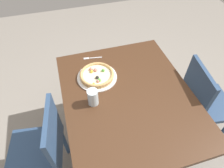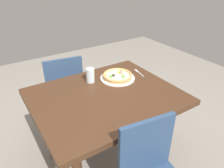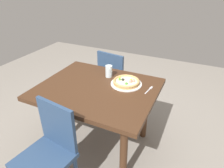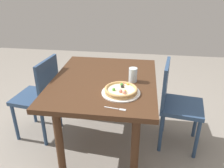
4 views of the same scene
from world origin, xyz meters
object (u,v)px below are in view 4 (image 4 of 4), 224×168
(dining_table, at_px, (104,90))
(chair_near, at_px, (40,95))
(plate, at_px, (121,93))
(pizza, at_px, (121,90))
(chair_far, at_px, (176,102))
(fork, at_px, (117,109))
(drinking_glass, at_px, (133,75))

(dining_table, relative_size, chair_near, 1.31)
(dining_table, xyz_separation_m, plate, (0.24, 0.18, 0.11))
(dining_table, relative_size, pizza, 4.27)
(chair_near, relative_size, chair_far, 1.00)
(chair_far, bearing_deg, fork, -32.00)
(chair_far, height_order, fork, chair_far)
(drinking_glass, bearing_deg, chair_far, 104.94)
(drinking_glass, bearing_deg, chair_near, -94.20)
(chair_near, xyz_separation_m, pizza, (0.31, 0.88, 0.28))
(pizza, xyz_separation_m, fork, (0.25, -0.00, -0.03))
(fork, bearing_deg, plate, 97.99)
(plate, distance_m, fork, 0.25)
(chair_far, height_order, drinking_glass, chair_far)
(plate, distance_m, pizza, 0.03)
(plate, xyz_separation_m, pizza, (0.00, 0.00, 0.03))
(dining_table, xyz_separation_m, chair_far, (-0.12, 0.70, -0.15))
(chair_far, bearing_deg, pizza, -46.58)
(chair_near, height_order, fork, chair_near)
(plate, distance_m, drinking_glass, 0.26)
(chair_near, height_order, plate, chair_near)
(plate, bearing_deg, chair_near, -109.67)
(drinking_glass, bearing_deg, dining_table, -89.51)
(chair_near, xyz_separation_m, plate, (0.31, 0.88, 0.26))
(pizza, bearing_deg, chair_near, -109.66)
(fork, distance_m, drinking_glass, 0.50)
(drinking_glass, bearing_deg, pizza, -18.99)
(chair_near, bearing_deg, pizza, -101.53)
(chair_near, bearing_deg, fork, -114.60)
(pizza, bearing_deg, dining_table, -142.84)
(dining_table, bearing_deg, chair_far, 99.54)
(dining_table, bearing_deg, drinking_glass, 90.49)
(dining_table, distance_m, drinking_glass, 0.32)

